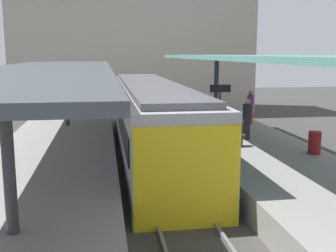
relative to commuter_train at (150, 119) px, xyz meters
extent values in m
plane|color=#383835|center=(0.00, -4.45, -1.73)|extent=(80.00, 80.00, 0.00)
cube|color=gray|center=(-3.80, -4.45, -1.23)|extent=(4.40, 28.00, 1.00)
cube|color=gray|center=(3.80, -4.45, -1.23)|extent=(4.40, 28.00, 1.00)
cube|color=#423F3D|center=(0.00, -4.45, -1.63)|extent=(3.20, 28.00, 0.20)
cube|color=slate|center=(-0.72, -4.45, -1.46)|extent=(0.08, 28.00, 0.14)
cube|color=slate|center=(0.72, -4.45, -1.46)|extent=(0.08, 28.00, 0.14)
cube|color=#ADADB2|center=(0.00, 0.03, -0.08)|extent=(2.70, 15.89, 2.90)
cube|color=yellow|center=(0.00, -7.94, -0.23)|extent=(2.65, 0.08, 2.60)
cube|color=black|center=(-1.37, 0.03, 0.27)|extent=(0.04, 14.62, 0.76)
cube|color=black|center=(1.37, 0.03, 0.27)|extent=(0.04, 14.62, 0.76)
cube|color=#515156|center=(0.00, 0.03, 1.47)|extent=(2.16, 15.09, 0.20)
cylinder|color=#333335|center=(-3.80, -9.35, 0.72)|extent=(0.24, 0.24, 2.90)
cylinder|color=#333335|center=(-3.80, 3.25, 0.72)|extent=(0.24, 0.24, 2.90)
cube|color=#3D4247|center=(-3.80, -3.05, 2.25)|extent=(4.18, 21.00, 0.16)
cylinder|color=#333335|center=(3.80, 3.25, 0.91)|extent=(0.24, 0.24, 3.28)
cube|color=slate|center=(3.80, -3.05, 2.63)|extent=(4.18, 21.00, 0.16)
cube|color=black|center=(2.08, -2.54, -0.53)|extent=(0.08, 0.32, 0.40)
cube|color=black|center=(3.18, -2.54, -0.53)|extent=(0.08, 0.32, 0.40)
cube|color=#4C3823|center=(2.63, -2.54, -0.30)|extent=(1.40, 0.40, 0.06)
cube|color=#4C3823|center=(2.63, -2.36, -0.07)|extent=(1.40, 0.06, 0.40)
cylinder|color=#262628|center=(2.94, -0.48, 0.37)|extent=(0.08, 0.08, 2.20)
cube|color=black|center=(2.94, -0.48, 1.32)|extent=(0.90, 0.06, 0.32)
cylinder|color=maroon|center=(5.37, -4.13, -0.33)|extent=(0.44, 0.44, 0.80)
cylinder|color=maroon|center=(5.33, 2.32, -0.28)|extent=(0.28, 0.28, 0.90)
cylinder|color=#7A337A|center=(5.33, 2.32, 0.45)|extent=(0.36, 0.36, 0.55)
sphere|color=#936B4C|center=(5.33, 2.32, 0.83)|extent=(0.22, 0.22, 0.22)
cylinder|color=#232328|center=(3.84, -1.38, -0.31)|extent=(0.28, 0.28, 0.84)
cylinder|color=#232328|center=(3.84, -1.38, 0.43)|extent=(0.36, 0.36, 0.63)
sphere|color=beige|center=(3.84, -1.38, 0.85)|extent=(0.22, 0.22, 0.22)
cube|color=#A89E8E|center=(0.45, 15.55, 3.77)|extent=(18.00, 6.00, 11.00)
camera|label=1|loc=(-1.95, -17.37, 2.77)|focal=43.96mm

